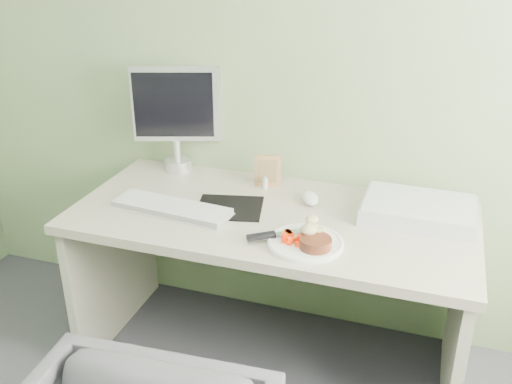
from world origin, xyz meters
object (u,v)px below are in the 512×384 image
(desk, at_px, (271,253))
(monitor, at_px, (177,113))
(scanner, at_px, (418,211))
(plate, at_px, (305,243))

(desk, distance_m, monitor, 0.78)
(scanner, bearing_deg, desk, -165.31)
(monitor, bearing_deg, scanner, -27.24)
(scanner, height_order, monitor, monitor)
(desk, relative_size, scanner, 3.72)
(scanner, distance_m, monitor, 1.15)
(plate, xyz_separation_m, monitor, (-0.74, 0.52, 0.27))
(desk, xyz_separation_m, scanner, (0.56, 0.14, 0.22))
(plate, distance_m, scanner, 0.50)
(monitor, bearing_deg, plate, -53.11)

